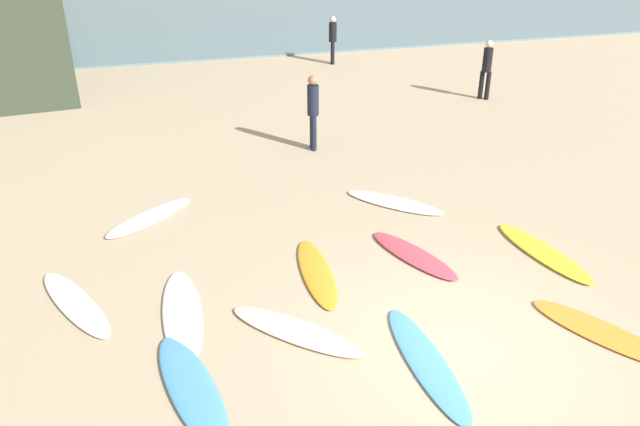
% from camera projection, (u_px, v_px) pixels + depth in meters
% --- Properties ---
extents(ground_plane, '(120.00, 120.00, 0.00)m').
position_uv_depth(ground_plane, '(462.00, 347.00, 8.92)').
color(ground_plane, tan).
extents(surfboard_0, '(0.62, 2.22, 0.07)m').
position_uv_depth(surfboard_0, '(317.00, 273.00, 10.59)').
color(surfboard_0, orange).
rests_on(surfboard_0, ground_plane).
extents(surfboard_1, '(1.98, 1.75, 0.08)m').
position_uv_depth(surfboard_1, '(150.00, 217.00, 12.36)').
color(surfboard_1, white).
rests_on(surfboard_1, ground_plane).
extents(surfboard_2, '(1.06, 2.40, 0.08)m').
position_uv_depth(surfboard_2, '(192.00, 388.00, 8.14)').
color(surfboard_2, '#4F9EDD').
rests_on(surfboard_2, ground_plane).
extents(surfboard_3, '(1.90, 1.92, 0.07)m').
position_uv_depth(surfboard_3, '(394.00, 202.00, 12.97)').
color(surfboard_3, white).
rests_on(surfboard_3, ground_plane).
extents(surfboard_4, '(0.91, 2.35, 0.08)m').
position_uv_depth(surfboard_4, '(543.00, 252.00, 11.17)').
color(surfboard_4, yellow).
rests_on(surfboard_4, ground_plane).
extents(surfboard_5, '(1.93, 1.96, 0.08)m').
position_uv_depth(surfboard_5, '(296.00, 331.00, 9.19)').
color(surfboard_5, beige).
rests_on(surfboard_5, ground_plane).
extents(surfboard_6, '(1.23, 2.08, 0.08)m').
position_uv_depth(surfboard_6, '(414.00, 255.00, 11.10)').
color(surfboard_6, '#D14658').
rests_on(surfboard_6, ground_plane).
extents(surfboard_7, '(0.65, 2.48, 0.07)m').
position_uv_depth(surfboard_7, '(182.00, 314.00, 9.57)').
color(surfboard_7, white).
rests_on(surfboard_7, ground_plane).
extents(surfboard_8, '(1.55, 2.18, 0.06)m').
position_uv_depth(surfboard_8, '(602.00, 332.00, 9.18)').
color(surfboard_8, orange).
rests_on(surfboard_8, ground_plane).
extents(surfboard_9, '(1.44, 2.28, 0.08)m').
position_uv_depth(surfboard_9, '(75.00, 303.00, 9.81)').
color(surfboard_9, white).
rests_on(surfboard_9, ground_plane).
extents(surfboard_10, '(0.52, 2.48, 0.06)m').
position_uv_depth(surfboard_10, '(426.00, 362.00, 8.60)').
color(surfboard_10, '#4E9AD1').
rests_on(surfboard_10, ground_plane).
extents(beachgoer_near, '(0.31, 0.34, 1.86)m').
position_uv_depth(beachgoer_near, '(313.00, 108.00, 15.25)').
color(beachgoer_near, '#191E33').
rests_on(beachgoer_near, ground_plane).
extents(beachgoer_mid, '(0.35, 0.35, 1.70)m').
position_uv_depth(beachgoer_mid, '(333.00, 38.00, 22.98)').
color(beachgoer_mid, black).
rests_on(beachgoer_mid, ground_plane).
extents(beachgoer_far, '(0.39, 0.39, 1.79)m').
position_uv_depth(beachgoer_far, '(487.00, 67.00, 19.01)').
color(beachgoer_far, black).
rests_on(beachgoer_far, ground_plane).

